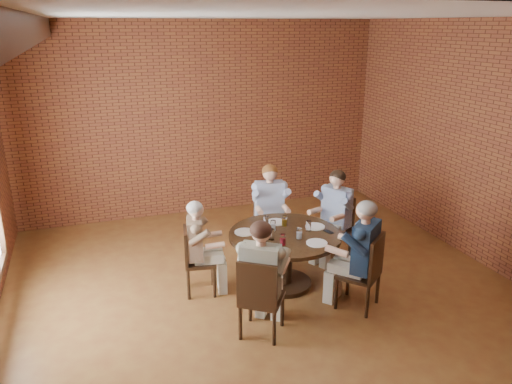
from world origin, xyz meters
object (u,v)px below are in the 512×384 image
object	(u,v)px
diner_b	(270,210)
chair_d	(260,296)
diner_d	(262,278)
diner_e	(360,255)
diner_c	(200,248)
chair_e	(366,270)
chair_b	(269,218)
smartphone	(329,232)
dining_table	(285,249)
diner_a	(334,216)
chair_a	(337,225)
chair_c	(194,258)

from	to	relation	value
diner_b	chair_d	bearing A→B (deg)	-103.55
diner_d	diner_e	xyz separation A→B (m)	(1.30, 0.14, 0.01)
diner_c	diner_d	size ratio (longest dim) A/B	0.91
chair_e	diner_b	bearing A→B (deg)	-114.37
diner_b	chair_d	size ratio (longest dim) A/B	1.43
chair_b	diner_b	world-z (taller)	diner_b
diner_e	smartphone	size ratio (longest dim) A/B	9.96
diner_b	diner_c	bearing A→B (deg)	-136.50
chair_b	dining_table	bearing A→B (deg)	-90.00
chair_e	chair_d	bearing A→B (deg)	-34.12
diner_b	chair_b	bearing A→B (deg)	90.00
diner_c	chair_e	xyz separation A→B (m)	(1.79, -1.04, -0.10)
diner_b	smartphone	xyz separation A→B (m)	(0.36, -1.18, 0.07)
chair_b	diner_c	world-z (taller)	diner_c
diner_a	diner_e	xyz separation A→B (m)	(-0.33, -1.29, 0.02)
chair_e	diner_e	size ratio (longest dim) A/B	0.70
diner_b	diner_c	distance (m)	1.52
diner_c	chair_d	size ratio (longest dim) A/B	1.31
chair_a	diner_c	world-z (taller)	diner_c
diner_d	chair_b	bearing A→B (deg)	-77.34
diner_c	diner_d	distance (m)	1.19
chair_d	smartphone	size ratio (longest dim) A/B	6.88
chair_e	diner_e	xyz separation A→B (m)	(-0.06, 0.07, 0.17)
chair_b	chair_c	bearing A→B (deg)	-136.00
diner_c	diner_e	xyz separation A→B (m)	(1.73, -0.97, 0.07)
smartphone	dining_table	bearing A→B (deg)	148.07
dining_table	chair_e	bearing A→B (deg)	-50.07
diner_c	diner_d	world-z (taller)	diner_d
chair_a	chair_d	distance (m)	2.34
diner_a	chair_b	xyz separation A→B (m)	(-0.78, 0.61, -0.16)
diner_c	smartphone	size ratio (longest dim) A/B	8.99
chair_d	chair_c	bearing A→B (deg)	-33.72
chair_c	chair_a	bearing A→B (deg)	-71.04
dining_table	diner_c	bearing A→B (deg)	169.89
diner_d	chair_d	bearing A→B (deg)	90.00
diner_a	chair_c	world-z (taller)	diner_a
chair_b	chair_c	xyz separation A→B (m)	(-1.36, -0.91, -0.03)
diner_e	chair_e	bearing A→B (deg)	90.00
dining_table	chair_d	distance (m)	1.21
dining_table	chair_a	size ratio (longest dim) A/B	1.54
diner_e	chair_b	bearing A→B (deg)	-116.64
diner_b	chair_c	bearing A→B (deg)	-138.34
chair_b	diner_c	bearing A→B (deg)	-134.15
chair_b	diner_c	distance (m)	1.59
smartphone	diner_d	bearing A→B (deg)	-163.90
dining_table	chair_c	xyz separation A→B (m)	(-1.16, 0.21, -0.04)
diner_d	diner_e	distance (m)	1.31
chair_d	chair_e	size ratio (longest dim) A/B	0.99
dining_table	diner_d	bearing A→B (deg)	-125.43
diner_b	chair_d	world-z (taller)	diner_b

